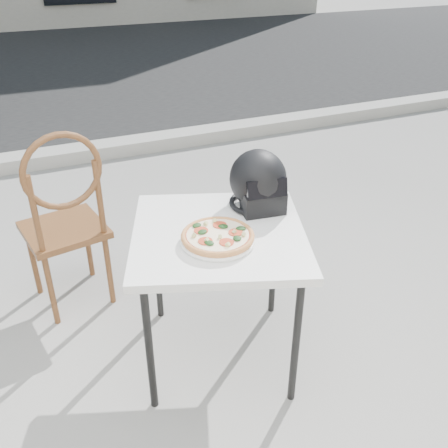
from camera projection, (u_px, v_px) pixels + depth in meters
name	position (u px, v px, depth m)	size (l,w,h in m)	color
ground	(130.00, 410.00, 2.19)	(80.00, 80.00, 0.00)	gray
street_asphalt	(18.00, 71.00, 7.75)	(30.00, 8.00, 0.00)	black
curb	(48.00, 158.00, 4.54)	(30.00, 0.25, 0.12)	gray
cafe_table_main	(219.00, 244.00, 2.18)	(0.95, 0.95, 0.70)	white
plate	(218.00, 240.00, 2.06)	(0.38, 0.38, 0.02)	white
pizza	(218.00, 236.00, 2.05)	(0.41, 0.41, 0.04)	#CA854A
helmet	(258.00, 183.00, 2.29)	(0.30, 0.31, 0.27)	black
cafe_chair_main	(65.00, 214.00, 2.54)	(0.46, 0.46, 1.04)	brown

